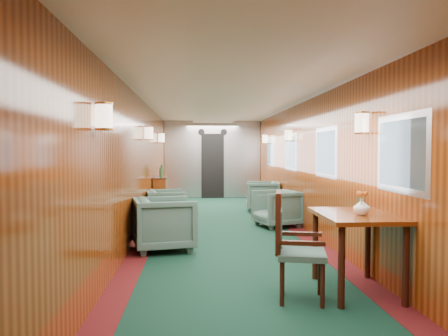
{
  "coord_description": "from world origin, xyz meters",
  "views": [
    {
      "loc": [
        -0.54,
        -7.69,
        1.48
      ],
      "look_at": [
        0.0,
        0.5,
        1.15
      ],
      "focal_mm": 35.0,
      "sensor_mm": 36.0,
      "label": 1
    }
  ],
  "objects_px": {
    "armchair_right_near": "(277,208)",
    "dining_table": "(356,226)",
    "credenza": "(161,195)",
    "armchair_right_far": "(263,196)",
    "armchair_left_far": "(166,207)",
    "side_chair": "(291,241)",
    "armchair_left_near": "(164,224)"
  },
  "relations": [
    {
      "from": "armchair_right_near",
      "to": "dining_table",
      "type": "bearing_deg",
      "value": -16.11
    },
    {
      "from": "credenza",
      "to": "armchair_right_far",
      "type": "relative_size",
      "value": 1.43
    },
    {
      "from": "credenza",
      "to": "armchair_left_far",
      "type": "relative_size",
      "value": 1.49
    },
    {
      "from": "armchair_right_near",
      "to": "side_chair",
      "type": "bearing_deg",
      "value": -26.31
    },
    {
      "from": "side_chair",
      "to": "armchair_right_near",
      "type": "bearing_deg",
      "value": 93.43
    },
    {
      "from": "armchair_left_far",
      "to": "credenza",
      "type": "bearing_deg",
      "value": -1.15
    },
    {
      "from": "armchair_right_near",
      "to": "armchair_left_near",
      "type": "bearing_deg",
      "value": -65.07
    },
    {
      "from": "side_chair",
      "to": "credenza",
      "type": "xyz_separation_m",
      "value": [
        -1.74,
        5.96,
        -0.14
      ]
    },
    {
      "from": "armchair_left_near",
      "to": "credenza",
      "type": "bearing_deg",
      "value": -6.9
    },
    {
      "from": "side_chair",
      "to": "armchair_right_near",
      "type": "height_order",
      "value": "side_chair"
    },
    {
      "from": "side_chair",
      "to": "credenza",
      "type": "relative_size",
      "value": 0.94
    },
    {
      "from": "armchair_right_far",
      "to": "dining_table",
      "type": "bearing_deg",
      "value": 7.0
    },
    {
      "from": "dining_table",
      "to": "armchair_left_near",
      "type": "bearing_deg",
      "value": 137.1
    },
    {
      "from": "credenza",
      "to": "side_chair",
      "type": "bearing_deg",
      "value": -73.72
    },
    {
      "from": "credenza",
      "to": "armchair_right_near",
      "type": "relative_size",
      "value": 1.46
    },
    {
      "from": "dining_table",
      "to": "armchair_left_far",
      "type": "relative_size",
      "value": 1.44
    },
    {
      "from": "dining_table",
      "to": "armchair_right_far",
      "type": "xyz_separation_m",
      "value": [
        -0.03,
        6.13,
        -0.33
      ]
    },
    {
      "from": "armchair_left_near",
      "to": "armchair_right_near",
      "type": "xyz_separation_m",
      "value": [
        2.04,
        1.86,
        -0.04
      ]
    },
    {
      "from": "armchair_right_near",
      "to": "armchair_left_far",
      "type": "bearing_deg",
      "value": -118.9
    },
    {
      "from": "armchair_right_near",
      "to": "armchair_right_far",
      "type": "bearing_deg",
      "value": 160.82
    },
    {
      "from": "dining_table",
      "to": "side_chair",
      "type": "relative_size",
      "value": 1.03
    },
    {
      "from": "dining_table",
      "to": "armchair_right_far",
      "type": "distance_m",
      "value": 6.14
    },
    {
      "from": "armchair_left_far",
      "to": "armchair_right_far",
      "type": "height_order",
      "value": "armchair_right_far"
    },
    {
      "from": "armchair_left_near",
      "to": "armchair_right_far",
      "type": "xyz_separation_m",
      "value": [
        2.1,
        4.08,
        -0.03
      ]
    },
    {
      "from": "dining_table",
      "to": "armchair_right_near",
      "type": "distance_m",
      "value": 3.93
    },
    {
      "from": "dining_table",
      "to": "credenza",
      "type": "xyz_separation_m",
      "value": [
        -2.47,
        5.76,
        -0.25
      ]
    },
    {
      "from": "dining_table",
      "to": "credenza",
      "type": "relative_size",
      "value": 0.97
    },
    {
      "from": "side_chair",
      "to": "armchair_right_far",
      "type": "height_order",
      "value": "side_chair"
    },
    {
      "from": "armchair_left_far",
      "to": "armchair_right_far",
      "type": "relative_size",
      "value": 0.96
    },
    {
      "from": "side_chair",
      "to": "armchair_left_far",
      "type": "bearing_deg",
      "value": 120.8
    },
    {
      "from": "credenza",
      "to": "armchair_left_far",
      "type": "height_order",
      "value": "credenza"
    },
    {
      "from": "armchair_left_near",
      "to": "armchair_right_near",
      "type": "relative_size",
      "value": 1.11
    }
  ]
}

